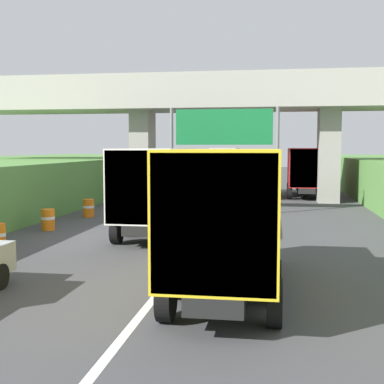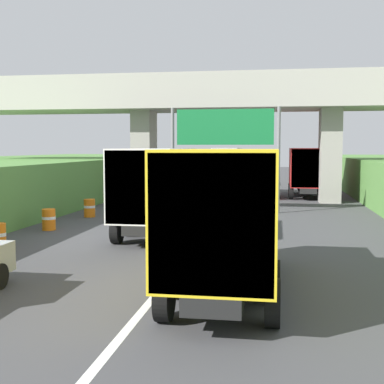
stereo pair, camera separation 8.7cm
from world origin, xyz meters
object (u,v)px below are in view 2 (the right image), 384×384
Objects in this scene: truck_black at (159,186)px; construction_barrel_4 at (49,219)px; truck_red at (306,169)px; car_white at (264,185)px; overhead_highway_sign at (225,134)px; truck_yellow at (229,213)px; construction_barrel_5 at (90,208)px; truck_orange at (228,164)px.

construction_barrel_4 is at bearing 176.37° from truck_black.
truck_red reaches higher than construction_barrel_4.
overhead_highway_sign is at bearing -102.00° from car_white.
truck_red is 1.78× the size of car_white.
construction_barrel_5 is (-8.16, 12.67, -1.47)m from truck_yellow.
truck_yellow is (3.45, -36.47, 0.00)m from truck_orange.
truck_orange reaches higher than car_white.
truck_black is 8.11× the size of construction_barrel_4.
overhead_highway_sign reaches higher than construction_barrel_4.
truck_orange is at bearing 89.87° from truck_black.
truck_orange and truck_red have the same top height.
truck_red and truck_black have the same top height.
truck_red is (3.13, 25.69, 0.00)m from truck_yellow.
overhead_highway_sign is at bearing -115.95° from truck_red.
construction_barrel_4 is (-6.71, -7.43, -3.73)m from overhead_highway_sign.
construction_barrel_4 is at bearing -117.86° from car_white.
truck_black is at bearing -3.63° from construction_barrel_4.
truck_yellow is 24.63m from car_white.
overhead_highway_sign is 0.81× the size of truck_black.
truck_yellow is at bearing -90.45° from car_white.
construction_barrel_5 is (-4.65, 4.60, -1.47)m from truck_black.
truck_orange and truck_black have the same top height.
truck_red is 17.30m from construction_barrel_5.
construction_barrel_5 is (0.22, 4.29, 0.00)m from construction_barrel_4.
construction_barrel_5 is at bearing 122.80° from truck_yellow.
truck_yellow is 1.00× the size of truck_black.
overhead_highway_sign is at bearing -85.08° from truck_orange.
truck_red is at bearing 64.05° from overhead_highway_sign.
overhead_highway_sign reaches higher than truck_red.
truck_orange is 12.63m from truck_red.
truck_black is 6.71m from construction_barrel_5.
construction_barrel_4 is (-4.93, -28.09, -1.47)m from truck_orange.
truck_orange is 1.00× the size of truck_yellow.
car_white is at bearing 77.36° from truck_black.
truck_yellow is (1.67, -15.81, -2.25)m from overhead_highway_sign.
overhead_highway_sign is 1.43× the size of car_white.
car_white is (1.87, 8.79, -3.33)m from overhead_highway_sign.
truck_black is at bearing -90.13° from truck_orange.
truck_red is 3.31m from car_white.
overhead_highway_sign is at bearing 25.84° from construction_barrel_5.
truck_yellow is at bearing -44.99° from construction_barrel_4.
truck_yellow reaches higher than construction_barrel_5.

